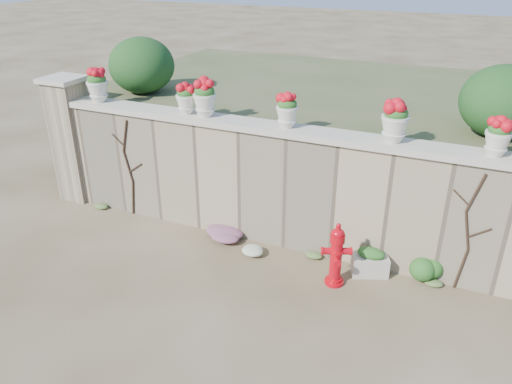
% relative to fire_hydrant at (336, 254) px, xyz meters
% --- Properties ---
extents(ground, '(80.00, 80.00, 0.00)m').
position_rel_fire_hydrant_xyz_m(ground, '(-1.50, -0.96, -0.52)').
color(ground, '#4D4026').
rests_on(ground, ground).
extents(stone_wall, '(8.00, 0.40, 2.00)m').
position_rel_fire_hydrant_xyz_m(stone_wall, '(-1.50, 0.84, 0.48)').
color(stone_wall, '#9D8968').
rests_on(stone_wall, ground).
extents(wall_cap, '(8.10, 0.52, 0.10)m').
position_rel_fire_hydrant_xyz_m(wall_cap, '(-1.50, 0.84, 1.53)').
color(wall_cap, beige).
rests_on(wall_cap, stone_wall).
extents(gate_pillar, '(0.72, 0.72, 2.48)m').
position_rel_fire_hydrant_xyz_m(gate_pillar, '(-5.65, 0.84, 0.73)').
color(gate_pillar, '#9D8968').
rests_on(gate_pillar, ground).
extents(raised_fill, '(9.00, 6.00, 2.00)m').
position_rel_fire_hydrant_xyz_m(raised_fill, '(-1.50, 4.04, 0.48)').
color(raised_fill, '#384C23').
rests_on(raised_fill, ground).
extents(back_shrub_left, '(1.30, 1.30, 1.10)m').
position_rel_fire_hydrant_xyz_m(back_shrub_left, '(-4.70, 2.04, 2.03)').
color(back_shrub_left, '#143814').
rests_on(back_shrub_left, raised_fill).
extents(back_shrub_right, '(1.30, 1.30, 1.10)m').
position_rel_fire_hydrant_xyz_m(back_shrub_right, '(1.90, 2.04, 2.03)').
color(back_shrub_right, '#143814').
rests_on(back_shrub_right, raised_fill).
extents(vine_left, '(0.60, 0.04, 1.91)m').
position_rel_fire_hydrant_xyz_m(vine_left, '(-4.17, 0.62, 0.47)').
color(vine_left, black).
rests_on(vine_left, ground).
extents(vine_right, '(0.60, 0.04, 1.91)m').
position_rel_fire_hydrant_xyz_m(vine_right, '(1.73, 0.62, 0.47)').
color(vine_right, black).
rests_on(vine_right, ground).
extents(fire_hydrant, '(0.45, 0.32, 1.04)m').
position_rel_fire_hydrant_xyz_m(fire_hydrant, '(0.00, 0.00, 0.00)').
color(fire_hydrant, '#BE0712').
rests_on(fire_hydrant, ground).
extents(planter_box, '(0.64, 0.51, 0.46)m').
position_rel_fire_hydrant_xyz_m(planter_box, '(0.44, 0.47, -0.31)').
color(planter_box, beige).
rests_on(planter_box, ground).
extents(green_shrub, '(0.53, 0.48, 0.51)m').
position_rel_fire_hydrant_xyz_m(green_shrub, '(1.27, 0.59, -0.27)').
color(green_shrub, '#1E5119').
rests_on(green_shrub, ground).
extents(magenta_clump, '(0.88, 0.59, 0.24)m').
position_rel_fire_hydrant_xyz_m(magenta_clump, '(-2.05, 0.46, -0.41)').
color(magenta_clump, '#AD228B').
rests_on(magenta_clump, ground).
extents(white_flowers, '(0.54, 0.44, 0.20)m').
position_rel_fire_hydrant_xyz_m(white_flowers, '(-1.54, 0.22, -0.43)').
color(white_flowers, white).
rests_on(white_flowers, ground).
extents(urn_pot_0, '(0.39, 0.39, 0.61)m').
position_rel_fire_hydrant_xyz_m(urn_pot_0, '(-4.83, 0.84, 1.88)').
color(urn_pot_0, beige).
rests_on(urn_pot_0, wall_cap).
extents(urn_pot_1, '(0.33, 0.33, 0.52)m').
position_rel_fire_hydrant_xyz_m(urn_pot_1, '(-2.98, 0.84, 1.83)').
color(urn_pot_1, beige).
rests_on(urn_pot_1, wall_cap).
extents(urn_pot_2, '(0.39, 0.39, 0.61)m').
position_rel_fire_hydrant_xyz_m(urn_pot_2, '(-2.61, 0.84, 1.88)').
color(urn_pot_2, beige).
rests_on(urn_pot_2, wall_cap).
extents(urn_pot_3, '(0.35, 0.35, 0.54)m').
position_rel_fire_hydrant_xyz_m(urn_pot_3, '(-1.15, 0.84, 1.85)').
color(urn_pot_3, beige).
rests_on(urn_pot_3, wall_cap).
extents(urn_pot_4, '(0.40, 0.40, 0.63)m').
position_rel_fire_hydrant_xyz_m(urn_pot_4, '(0.50, 0.84, 1.89)').
color(urn_pot_4, beige).
rests_on(urn_pot_4, wall_cap).
extents(urn_pot_5, '(0.35, 0.35, 0.54)m').
position_rel_fire_hydrant_xyz_m(urn_pot_5, '(1.86, 0.84, 1.84)').
color(urn_pot_5, beige).
rests_on(urn_pot_5, wall_cap).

